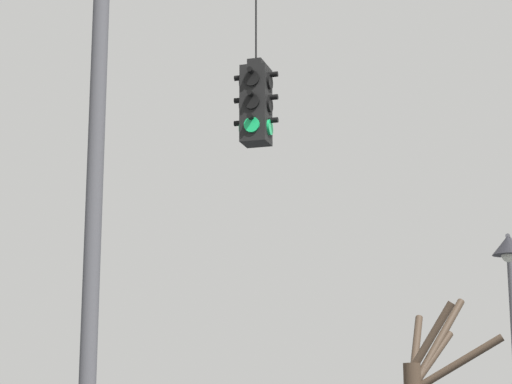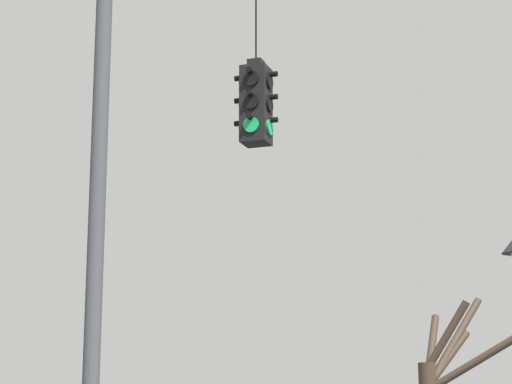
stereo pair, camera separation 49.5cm
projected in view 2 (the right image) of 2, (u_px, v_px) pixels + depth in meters
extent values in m
cylinder|color=#4C4C51|center=(97.00, 222.00, 13.18)|extent=(0.22, 0.22, 8.14)
cube|color=black|center=(256.00, 106.00, 12.75)|extent=(0.34, 0.34, 1.02)
cube|color=black|center=(256.00, 64.00, 12.87)|extent=(0.19, 0.19, 0.10)
cylinder|color=black|center=(256.00, 9.00, 13.04)|extent=(0.02, 0.02, 1.43)
cylinder|color=black|center=(251.00, 78.00, 12.65)|extent=(0.20, 0.03, 0.20)
cylinder|color=black|center=(250.00, 71.00, 12.62)|extent=(0.07, 0.12, 0.07)
cylinder|color=black|center=(251.00, 101.00, 12.58)|extent=(0.20, 0.03, 0.20)
cylinder|color=black|center=(250.00, 94.00, 12.56)|extent=(0.07, 0.12, 0.07)
cylinder|color=#19C666|center=(251.00, 125.00, 12.51)|extent=(0.20, 0.03, 0.20)
cylinder|color=black|center=(250.00, 117.00, 12.49)|extent=(0.07, 0.12, 0.07)
cylinder|color=black|center=(261.00, 87.00, 12.99)|extent=(0.20, 0.03, 0.20)
cylinder|color=black|center=(262.00, 82.00, 13.05)|extent=(0.07, 0.12, 0.07)
cylinder|color=black|center=(261.00, 110.00, 12.92)|extent=(0.20, 0.03, 0.20)
cylinder|color=black|center=(262.00, 104.00, 12.98)|extent=(0.07, 0.12, 0.07)
cylinder|color=#19C666|center=(261.00, 132.00, 12.85)|extent=(0.20, 0.03, 0.20)
cylinder|color=black|center=(262.00, 127.00, 12.91)|extent=(0.07, 0.12, 0.07)
cylinder|color=black|center=(243.00, 84.00, 12.88)|extent=(0.03, 0.20, 0.20)
cylinder|color=black|center=(239.00, 78.00, 12.91)|extent=(0.12, 0.07, 0.07)
cylinder|color=black|center=(242.00, 107.00, 12.81)|extent=(0.03, 0.20, 0.20)
cylinder|color=black|center=(239.00, 101.00, 12.84)|extent=(0.12, 0.07, 0.07)
cylinder|color=#19C666|center=(242.00, 130.00, 12.74)|extent=(0.03, 0.20, 0.20)
cylinder|color=black|center=(239.00, 123.00, 12.78)|extent=(0.12, 0.07, 0.07)
cylinder|color=black|center=(270.00, 81.00, 12.76)|extent=(0.03, 0.20, 0.20)
cylinder|color=black|center=(273.00, 74.00, 12.76)|extent=(0.12, 0.07, 0.07)
cylinder|color=black|center=(270.00, 104.00, 12.69)|extent=(0.03, 0.20, 0.20)
cylinder|color=black|center=(273.00, 97.00, 12.69)|extent=(0.12, 0.07, 0.07)
cylinder|color=#19C666|center=(270.00, 127.00, 12.62)|extent=(0.03, 0.20, 0.20)
cylinder|color=black|center=(273.00, 120.00, 12.63)|extent=(0.12, 0.07, 0.07)
cylinder|color=#423326|center=(447.00, 336.00, 18.15)|extent=(0.91, 0.20, 1.28)
cylinder|color=#423326|center=(454.00, 343.00, 18.82)|extent=(0.98, 1.62, 1.82)
cylinder|color=#423326|center=(473.00, 364.00, 17.95)|extent=(1.72, 0.21, 1.06)
cylinder|color=#423326|center=(448.00, 359.00, 18.58)|extent=(0.78, 1.17, 1.14)
cylinder|color=#423326|center=(432.00, 348.00, 18.76)|extent=(0.16, 1.20, 1.38)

